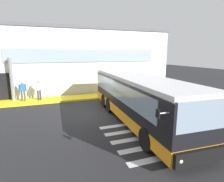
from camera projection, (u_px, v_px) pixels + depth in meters
ground_plane at (93, 115)px, 12.28m from camera, size 80.00×90.00×0.02m
bay_paint_stripes at (153, 136)px, 9.08m from camera, size 4.40×3.96×0.01m
terminal_building at (63, 60)px, 22.07m from camera, size 21.89×13.80×6.56m
boarding_curb at (80, 97)px, 16.68m from camera, size 24.09×2.00×0.15m
entry_support_column at (12, 79)px, 15.05m from camera, size 0.28×0.28×3.52m
bus_main_foreground at (138, 99)px, 10.96m from camera, size 3.48×10.73×2.70m
passenger_near_column at (23, 90)px, 15.03m from camera, size 0.58×0.30×1.68m
passenger_by_doorway at (39, 89)px, 15.35m from camera, size 0.54×0.37×1.68m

